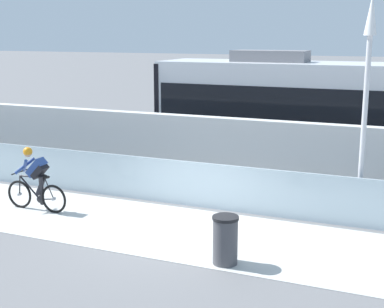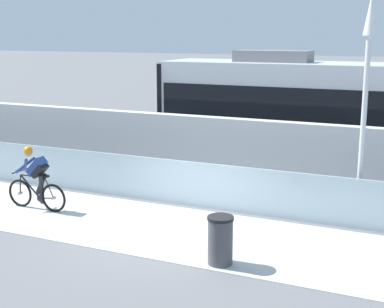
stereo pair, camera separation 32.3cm
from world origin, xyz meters
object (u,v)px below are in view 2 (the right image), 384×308
(tram, at_px, (332,114))
(lamp_post_antenna, at_px, (366,82))
(trash_bin, at_px, (220,240))
(cyclist_on_bike, at_px, (36,179))

(tram, bearing_deg, lamp_post_antenna, -72.27)
(lamp_post_antenna, distance_m, trash_bin, 4.88)
(cyclist_on_bike, distance_m, lamp_post_antenna, 8.20)
(cyclist_on_bike, bearing_deg, trash_bin, -12.96)
(trash_bin, bearing_deg, tram, 85.94)
(lamp_post_antenna, xyz_separation_m, trash_bin, (-2.08, -3.40, -2.81))
(cyclist_on_bike, height_order, lamp_post_antenna, lamp_post_antenna)
(tram, distance_m, trash_bin, 8.24)
(trash_bin, bearing_deg, cyclist_on_bike, 167.04)
(lamp_post_antenna, relative_size, trash_bin, 5.42)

